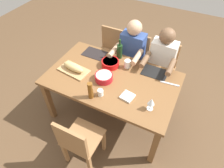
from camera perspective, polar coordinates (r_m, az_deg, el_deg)
name	(u,v)px	position (r m, az deg, el deg)	size (l,w,h in m)	color
ground_plane	(112,113)	(3.04, 0.00, -8.29)	(8.00, 8.00, 0.00)	brown
dining_table	(112,83)	(2.54, 0.00, 0.42)	(1.64, 0.99, 0.74)	brown
chair_near_center	(135,58)	(3.22, 6.59, 7.53)	(0.40, 0.40, 0.85)	#9E7044
diner_near_center	(131,53)	(2.95, 5.59, 8.84)	(0.41, 0.53, 1.20)	#2D2D38
chair_far_center	(79,141)	(2.27, -9.66, -16.00)	(0.40, 0.40, 0.85)	#9E7044
chair_near_right	(110,50)	(3.36, -0.64, 9.71)	(0.40, 0.40, 0.85)	#9E7044
chair_near_left	(162,66)	(3.14, 14.25, 5.06)	(0.40, 0.40, 0.85)	#9E7044
diner_near_left	(161,62)	(2.87, 13.98, 6.20)	(0.41, 0.53, 1.20)	#2D2D38
serving_bowl_fruit	(110,63)	(2.63, -0.49, 6.13)	(0.23, 0.23, 0.08)	red
serving_bowl_pasta	(104,77)	(2.43, -2.38, 2.07)	(0.22, 0.22, 0.09)	#B21923
cutting_board	(74,70)	(2.62, -10.94, 3.94)	(0.40, 0.22, 0.02)	tan
bread_loaf	(73,67)	(2.58, -11.10, 4.85)	(0.32, 0.11, 0.09)	tan
wine_bottle	(120,51)	(2.73, 2.22, 9.56)	(0.08, 0.08, 0.29)	#193819
beer_bottle	(91,90)	(2.19, -6.24, -1.88)	(0.06, 0.06, 0.22)	brown
wine_glass	(151,102)	(2.11, 11.31, -5.14)	(0.08, 0.08, 0.17)	silver
cup_near_center	(127,64)	(2.61, 4.49, 5.82)	(0.08, 0.08, 0.11)	white
cup_far_center	(100,93)	(2.26, -3.36, -2.51)	(0.07, 0.07, 0.08)	white
placemat_near_right	(94,53)	(2.87, -5.11, 8.81)	(0.32, 0.23, 0.01)	black
placemat_near_left	(155,72)	(2.61, 12.29, 3.30)	(0.32, 0.23, 0.01)	black
carving_knife	(170,84)	(2.50, 16.39, 0.09)	(0.23, 0.02, 0.01)	silver
napkin_stack	(127,96)	(2.26, 4.49, -3.61)	(0.14, 0.14, 0.02)	white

